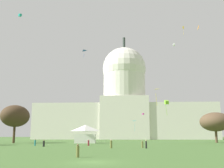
{
  "coord_description": "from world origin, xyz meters",
  "views": [
    {
      "loc": [
        3.47,
        -27.71,
        2.6
      ],
      "look_at": [
        -2.81,
        80.56,
        22.91
      ],
      "focal_mm": 43.96,
      "sensor_mm": 36.0,
      "label": 1
    }
  ],
  "objects_px": {
    "person_olive_near_tree_east": "(111,144)",
    "kite_turquoise_high": "(20,15)",
    "kite_gold_high": "(183,28)",
    "tree_east_far": "(215,122)",
    "tree_west_near": "(15,116)",
    "person_olive_back_right": "(78,151)",
    "person_maroon_deep_crowd": "(88,143)",
    "event_tent": "(85,134)",
    "kite_lime_low": "(167,102)",
    "capitol_building": "(124,106)",
    "person_black_near_tree_west": "(44,144)",
    "kite_orange_mid": "(198,28)",
    "person_teal_mid_left": "(35,143)",
    "kite_yellow_low": "(156,92)",
    "kite_blue_mid": "(83,51)",
    "person_olive_front_center": "(142,145)",
    "kite_cyan_low": "(134,122)",
    "kite_white_high": "(174,45)",
    "person_black_edge_west": "(146,144)",
    "kite_magenta_low": "(143,114)"
  },
  "relations": [
    {
      "from": "person_olive_near_tree_east",
      "to": "kite_turquoise_high",
      "type": "relative_size",
      "value": 1.27
    },
    {
      "from": "tree_east_far",
      "to": "kite_cyan_low",
      "type": "xyz_separation_m",
      "value": [
        -28.61,
        22.7,
        0.99
      ]
    },
    {
      "from": "capitol_building",
      "to": "person_maroon_deep_crowd",
      "type": "relative_size",
      "value": 74.33
    },
    {
      "from": "person_black_near_tree_west",
      "to": "person_teal_mid_left",
      "type": "bearing_deg",
      "value": 131.47
    },
    {
      "from": "person_black_near_tree_west",
      "to": "kite_magenta_low",
      "type": "distance_m",
      "value": 79.13
    },
    {
      "from": "person_olive_back_right",
      "to": "kite_yellow_low",
      "type": "relative_size",
      "value": 0.42
    },
    {
      "from": "kite_blue_mid",
      "to": "person_olive_near_tree_east",
      "type": "bearing_deg",
      "value": -38.18
    },
    {
      "from": "kite_yellow_low",
      "to": "kite_white_high",
      "type": "distance_m",
      "value": 98.7
    },
    {
      "from": "event_tent",
      "to": "person_olive_near_tree_east",
      "type": "bearing_deg",
      "value": -76.74
    },
    {
      "from": "capitol_building",
      "to": "person_black_near_tree_west",
      "type": "distance_m",
      "value": 121.48
    },
    {
      "from": "kite_cyan_low",
      "to": "kite_white_high",
      "type": "bearing_deg",
      "value": -129.79
    },
    {
      "from": "capitol_building",
      "to": "kite_yellow_low",
      "type": "distance_m",
      "value": 117.09
    },
    {
      "from": "kite_orange_mid",
      "to": "capitol_building",
      "type": "bearing_deg",
      "value": -122.32
    },
    {
      "from": "kite_white_high",
      "to": "kite_lime_low",
      "type": "bearing_deg",
      "value": 76.85
    },
    {
      "from": "kite_magenta_low",
      "to": "kite_gold_high",
      "type": "bearing_deg",
      "value": -125.18
    },
    {
      "from": "kite_cyan_low",
      "to": "person_black_edge_west",
      "type": "bearing_deg",
      "value": 90.53
    },
    {
      "from": "kite_orange_mid",
      "to": "kite_yellow_low",
      "type": "relative_size",
      "value": 0.3
    },
    {
      "from": "person_black_edge_west",
      "to": "kite_gold_high",
      "type": "bearing_deg",
      "value": -134.48
    },
    {
      "from": "tree_west_near",
      "to": "tree_east_far",
      "type": "distance_m",
      "value": 70.48
    },
    {
      "from": "person_olive_front_center",
      "to": "kite_yellow_low",
      "type": "distance_m",
      "value": 14.57
    },
    {
      "from": "tree_west_near",
      "to": "person_olive_back_right",
      "type": "xyz_separation_m",
      "value": [
        32.27,
        -58.12,
        -8.28
      ]
    },
    {
      "from": "person_teal_mid_left",
      "to": "kite_cyan_low",
      "type": "xyz_separation_m",
      "value": [
        26.24,
        54.98,
        7.56
      ]
    },
    {
      "from": "person_black_near_tree_west",
      "to": "person_olive_back_right",
      "type": "bearing_deg",
      "value": -61.13
    },
    {
      "from": "event_tent",
      "to": "kite_yellow_low",
      "type": "bearing_deg",
      "value": -54.59
    },
    {
      "from": "kite_gold_high",
      "to": "tree_east_far",
      "type": "bearing_deg",
      "value": 137.41
    },
    {
      "from": "person_olive_back_right",
      "to": "kite_yellow_low",
      "type": "distance_m",
      "value": 37.16
    },
    {
      "from": "kite_magenta_low",
      "to": "person_teal_mid_left",
      "type": "bearing_deg",
      "value": 122.63
    },
    {
      "from": "kite_lime_low",
      "to": "event_tent",
      "type": "bearing_deg",
      "value": -50.41
    },
    {
      "from": "kite_lime_low",
      "to": "person_olive_front_center",
      "type": "bearing_deg",
      "value": 48.97
    },
    {
      "from": "kite_orange_mid",
      "to": "kite_blue_mid",
      "type": "relative_size",
      "value": 0.46
    },
    {
      "from": "capitol_building",
      "to": "tree_west_near",
      "type": "relative_size",
      "value": 8.91
    },
    {
      "from": "tree_east_far",
      "to": "kite_lime_low",
      "type": "height_order",
      "value": "kite_lime_low"
    },
    {
      "from": "person_maroon_deep_crowd",
      "to": "kite_magenta_low",
      "type": "xyz_separation_m",
      "value": [
        17.57,
        67.29,
        12.33
      ]
    },
    {
      "from": "tree_east_far",
      "to": "person_olive_back_right",
      "type": "bearing_deg",
      "value": -118.83
    },
    {
      "from": "event_tent",
      "to": "kite_orange_mid",
      "type": "xyz_separation_m",
      "value": [
        32.24,
        -25.1,
        26.42
      ]
    },
    {
      "from": "event_tent",
      "to": "kite_yellow_low",
      "type": "distance_m",
      "value": 34.79
    },
    {
      "from": "person_maroon_deep_crowd",
      "to": "kite_yellow_low",
      "type": "xyz_separation_m",
      "value": [
        16.85,
        -4.02,
        12.28
      ]
    },
    {
      "from": "kite_orange_mid",
      "to": "kite_blue_mid",
      "type": "distance_m",
      "value": 37.81
    },
    {
      "from": "kite_blue_mid",
      "to": "kite_yellow_low",
      "type": "relative_size",
      "value": 0.64
    },
    {
      "from": "event_tent",
      "to": "tree_east_far",
      "type": "relative_size",
      "value": 0.54
    },
    {
      "from": "kite_orange_mid",
      "to": "event_tent",
      "type": "bearing_deg",
      "value": -80.15
    },
    {
      "from": "person_olive_back_right",
      "to": "kite_turquoise_high",
      "type": "xyz_separation_m",
      "value": [
        -34.77,
        62.48,
        47.06
      ]
    },
    {
      "from": "person_black_edge_west",
      "to": "person_olive_back_right",
      "type": "xyz_separation_m",
      "value": [
        -9.65,
        -23.33,
        -0.07
      ]
    },
    {
      "from": "capitol_building",
      "to": "kite_turquoise_high",
      "type": "relative_size",
      "value": 84.24
    },
    {
      "from": "event_tent",
      "to": "person_maroon_deep_crowd",
      "type": "distance_m",
      "value": 22.32
    },
    {
      "from": "person_maroon_deep_crowd",
      "to": "kite_turquoise_high",
      "type": "height_order",
      "value": "kite_turquoise_high"
    },
    {
      "from": "tree_west_near",
      "to": "kite_lime_low",
      "type": "height_order",
      "value": "tree_west_near"
    },
    {
      "from": "person_teal_mid_left",
      "to": "kite_lime_low",
      "type": "distance_m",
      "value": 35.53
    },
    {
      "from": "kite_orange_mid",
      "to": "person_teal_mid_left",
      "type": "bearing_deg",
      "value": -45.67
    },
    {
      "from": "event_tent",
      "to": "kite_lime_low",
      "type": "xyz_separation_m",
      "value": [
        24.51,
        -18.7,
        8.2
      ]
    }
  ]
}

